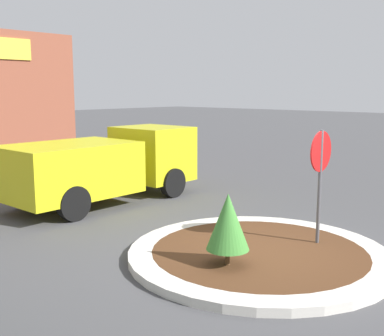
# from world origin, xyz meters

# --- Properties ---
(ground_plane) EXTENTS (120.00, 120.00, 0.00)m
(ground_plane) POSITION_xyz_m (0.00, 0.00, 0.00)
(ground_plane) COLOR #474749
(traffic_island) EXTENTS (4.92, 4.92, 0.15)m
(traffic_island) POSITION_xyz_m (0.00, 0.00, 0.08)
(traffic_island) COLOR beige
(traffic_island) RESTS_ON ground_plane
(stop_sign) EXTENTS (0.79, 0.07, 2.38)m
(stop_sign) POSITION_xyz_m (1.15, -0.60, 1.67)
(stop_sign) COLOR #4C4C51
(stop_sign) RESTS_ON ground_plane
(island_shrub) EXTENTS (0.74, 0.74, 1.25)m
(island_shrub) POSITION_xyz_m (-1.00, -0.03, 0.92)
(island_shrub) COLOR brown
(island_shrub) RESTS_ON traffic_island
(utility_truck) EXTENTS (5.64, 2.35, 2.02)m
(utility_truck) POSITION_xyz_m (0.91, 5.85, 1.09)
(utility_truck) COLOR gold
(utility_truck) RESTS_ON ground_plane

